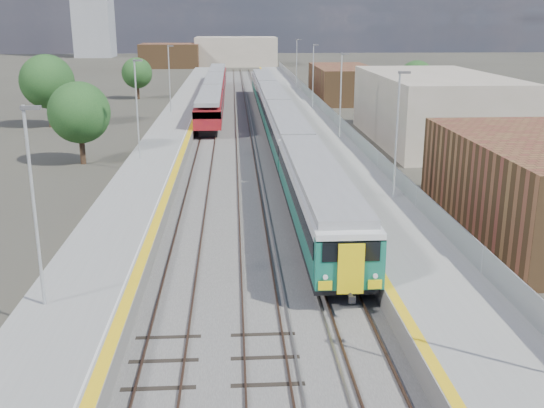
{
  "coord_description": "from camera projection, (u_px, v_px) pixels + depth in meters",
  "views": [
    {
      "loc": [
        -2.96,
        -14.45,
        11.37
      ],
      "look_at": [
        -1.05,
        16.91,
        2.2
      ],
      "focal_mm": 42.0,
      "sensor_mm": 36.0,
      "label": 1
    }
  ],
  "objects": [
    {
      "name": "ground",
      "position": [
        263.0,
        134.0,
        65.11
      ],
      "size": [
        320.0,
        320.0,
        0.0
      ],
      "primitive_type": "plane",
      "color": "#47443A",
      "rests_on": "ground"
    },
    {
      "name": "tree_a",
      "position": [
        79.0,
        113.0,
        50.63
      ],
      "size": [
        4.91,
        4.91,
        6.65
      ],
      "color": "#382619",
      "rests_on": "ground"
    },
    {
      "name": "tree_d",
      "position": [
        416.0,
        78.0,
        82.44
      ],
      "size": [
        4.62,
        4.62,
        6.26
      ],
      "color": "#382619",
      "rests_on": "ground"
    },
    {
      "name": "tree_b",
      "position": [
        47.0,
        82.0,
        68.05
      ],
      "size": [
        5.75,
        5.75,
        7.79
      ],
      "color": "#382619",
      "rests_on": "ground"
    },
    {
      "name": "platform_right",
      "position": [
        311.0,
        125.0,
        67.66
      ],
      "size": [
        4.7,
        155.0,
        8.52
      ],
      "color": "slate",
      "rests_on": "ground"
    },
    {
      "name": "tracks",
      "position": [
        246.0,
        127.0,
        68.98
      ],
      "size": [
        8.96,
        160.0,
        0.17
      ],
      "color": "#4C3323",
      "rests_on": "ground"
    },
    {
      "name": "platform_left",
      "position": [
        176.0,
        126.0,
        66.82
      ],
      "size": [
        4.3,
        155.0,
        8.52
      ],
      "color": "slate",
      "rests_on": "ground"
    },
    {
      "name": "ballast_bed",
      "position": [
        240.0,
        130.0,
        67.36
      ],
      "size": [
        10.5,
        155.0,
        0.06
      ],
      "primitive_type": "cube",
      "color": "#565451",
      "rests_on": "ground"
    },
    {
      "name": "tree_c",
      "position": [
        137.0,
        73.0,
        92.56
      ],
      "size": [
        4.43,
        4.43,
        6.0
      ],
      "color": "#382619",
      "rests_on": "ground"
    },
    {
      "name": "red_train",
      "position": [
        215.0,
        89.0,
        87.81
      ],
      "size": [
        2.78,
        56.33,
        3.5
      ],
      "color": "black",
      "rests_on": "ground"
    },
    {
      "name": "green_train",
      "position": [
        279.0,
        116.0,
        62.61
      ],
      "size": [
        2.84,
        79.11,
        3.13
      ],
      "color": "black",
      "rests_on": "ground"
    },
    {
      "name": "buildings",
      "position": [
        166.0,
        22.0,
        145.95
      ],
      "size": [
        72.0,
        185.5,
        40.0
      ],
      "color": "brown",
      "rests_on": "ground"
    }
  ]
}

